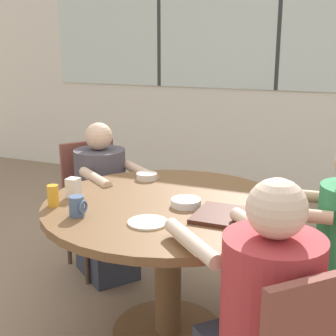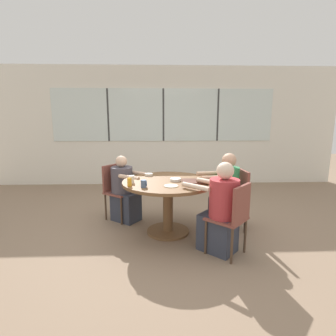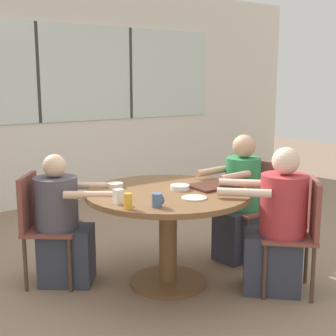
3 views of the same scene
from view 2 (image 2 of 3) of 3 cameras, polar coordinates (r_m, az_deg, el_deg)
ground_plane at (r=3.86m, az=0.00°, el=-13.74°), size 16.00×16.00×0.00m
wall_back_with_windows at (r=6.36m, az=-1.01°, el=9.21°), size 8.40×0.08×2.80m
dining_table at (r=3.65m, az=0.00°, el=-5.37°), size 1.26×1.26×0.75m
chair_for_woman_green_shirt at (r=3.93m, az=14.65°, el=-5.50°), size 0.44×0.44×0.87m
chair_for_man_blue_shirt at (r=4.29m, az=-11.21°, el=-3.99°), size 0.56×0.56×0.87m
chair_for_man_teal_shirt at (r=3.15m, az=14.13°, el=-9.63°), size 0.57×0.57×0.87m
person_woman_green_shirt at (r=3.88m, az=12.36°, el=-5.87°), size 0.59×0.37×1.12m
person_man_blue_shirt at (r=4.19m, az=-9.50°, el=-5.24°), size 0.69×0.62×1.03m
person_man_teal_shirt at (r=3.23m, az=11.36°, el=-9.56°), size 0.69×0.68×1.11m
food_tray_dark at (r=3.56m, az=6.40°, el=-2.92°), size 0.41×0.27×0.02m
coffee_mug at (r=3.28m, az=-5.27°, el=-3.42°), size 0.08×0.07×0.09m
juice_glass at (r=3.36m, az=-8.38°, el=-3.04°), size 0.06×0.06×0.11m
milk_carton_small at (r=3.51m, az=-7.91°, el=-2.47°), size 0.06×0.06×0.10m
bowl_white_shallow at (r=3.60m, az=1.63°, el=-2.56°), size 0.15×0.15×0.04m
bowl_cereal at (r=3.93m, az=-4.22°, el=-1.43°), size 0.12×0.12×0.04m
plate_tortillas at (r=3.33m, az=0.66°, el=-3.91°), size 0.18×0.18×0.01m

